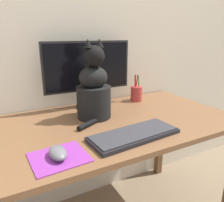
{
  "coord_description": "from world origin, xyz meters",
  "views": [
    {
      "loc": [
        -0.5,
        -0.96,
        1.17
      ],
      "look_at": [
        -0.02,
        -0.06,
        0.86
      ],
      "focal_mm": 35.0,
      "sensor_mm": 36.0,
      "label": 1
    }
  ],
  "objects_px": {
    "computer_mouse_left": "(58,153)",
    "monitor": "(88,70)",
    "cat": "(94,90)",
    "pen_cup": "(136,93)",
    "keyboard": "(134,134)"
  },
  "relations": [
    {
      "from": "monitor",
      "to": "keyboard",
      "type": "xyz_separation_m",
      "value": [
        0.02,
        -0.49,
        -0.22
      ]
    },
    {
      "from": "keyboard",
      "to": "computer_mouse_left",
      "type": "height_order",
      "value": "computer_mouse_left"
    },
    {
      "from": "keyboard",
      "to": "computer_mouse_left",
      "type": "relative_size",
      "value": 3.88
    },
    {
      "from": "computer_mouse_left",
      "to": "pen_cup",
      "type": "bearing_deg",
      "value": 35.53
    },
    {
      "from": "cat",
      "to": "monitor",
      "type": "bearing_deg",
      "value": 68.83
    },
    {
      "from": "monitor",
      "to": "cat",
      "type": "height_order",
      "value": "cat"
    },
    {
      "from": "computer_mouse_left",
      "to": "monitor",
      "type": "bearing_deg",
      "value": 56.71
    },
    {
      "from": "monitor",
      "to": "cat",
      "type": "bearing_deg",
      "value": -103.45
    },
    {
      "from": "monitor",
      "to": "pen_cup",
      "type": "xyz_separation_m",
      "value": [
        0.34,
        -0.03,
        -0.18
      ]
    },
    {
      "from": "monitor",
      "to": "computer_mouse_left",
      "type": "bearing_deg",
      "value": -123.29
    },
    {
      "from": "monitor",
      "to": "cat",
      "type": "distance_m",
      "value": 0.2
    },
    {
      "from": "cat",
      "to": "pen_cup",
      "type": "relative_size",
      "value": 2.33
    },
    {
      "from": "keyboard",
      "to": "pen_cup",
      "type": "bearing_deg",
      "value": 50.78
    },
    {
      "from": "computer_mouse_left",
      "to": "cat",
      "type": "height_order",
      "value": "cat"
    },
    {
      "from": "monitor",
      "to": "computer_mouse_left",
      "type": "xyz_separation_m",
      "value": [
        -0.33,
        -0.5,
        -0.21
      ]
    }
  ]
}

